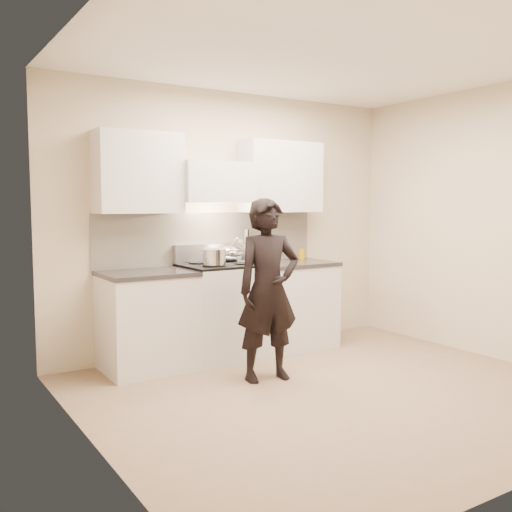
# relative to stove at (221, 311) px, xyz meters

# --- Properties ---
(ground_plane) EXTENTS (4.00, 4.00, 0.00)m
(ground_plane) POSITION_rel_stove_xyz_m (0.30, -1.42, -0.47)
(ground_plane) COLOR #7F6B54
(room_shell) EXTENTS (4.04, 3.54, 2.70)m
(room_shell) POSITION_rel_stove_xyz_m (0.24, -1.05, 1.12)
(room_shell) COLOR #C2B498
(room_shell) RESTS_ON ground
(stove) EXTENTS (0.76, 0.65, 0.96)m
(stove) POSITION_rel_stove_xyz_m (0.00, 0.00, 0.00)
(stove) COLOR silver
(stove) RESTS_ON ground
(counter_right) EXTENTS (0.92, 0.67, 0.92)m
(counter_right) POSITION_rel_stove_xyz_m (0.83, 0.00, -0.01)
(counter_right) COLOR silver
(counter_right) RESTS_ON ground
(counter_left) EXTENTS (0.82, 0.67, 0.92)m
(counter_left) POSITION_rel_stove_xyz_m (-0.78, 0.00, -0.01)
(counter_left) COLOR silver
(counter_left) RESTS_ON ground
(wok) EXTENTS (0.31, 0.39, 0.25)m
(wok) POSITION_rel_stove_xyz_m (0.15, 0.09, 0.57)
(wok) COLOR silver
(wok) RESTS_ON stove
(stock_pot) EXTENTS (0.30, 0.29, 0.15)m
(stock_pot) POSITION_rel_stove_xyz_m (-0.14, -0.13, 0.56)
(stock_pot) COLOR silver
(stock_pot) RESTS_ON stove
(utensil_crock) EXTENTS (0.13, 0.13, 0.35)m
(utensil_crock) POSITION_rel_stove_xyz_m (0.45, 0.25, 0.55)
(utensil_crock) COLOR #B4B5C1
(utensil_crock) RESTS_ON counter_right
(spice_jar) EXTENTS (0.05, 0.05, 0.10)m
(spice_jar) POSITION_rel_stove_xyz_m (0.72, 0.14, 0.50)
(spice_jar) COLOR orange
(spice_jar) RESTS_ON counter_right
(oil_glass) EXTENTS (0.07, 0.07, 0.12)m
(oil_glass) POSITION_rel_stove_xyz_m (1.12, 0.16, 0.51)
(oil_glass) COLOR #B27A02
(oil_glass) RESTS_ON counter_right
(person) EXTENTS (0.62, 0.45, 1.59)m
(person) POSITION_rel_stove_xyz_m (0.00, -0.84, 0.32)
(person) COLOR black
(person) RESTS_ON ground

